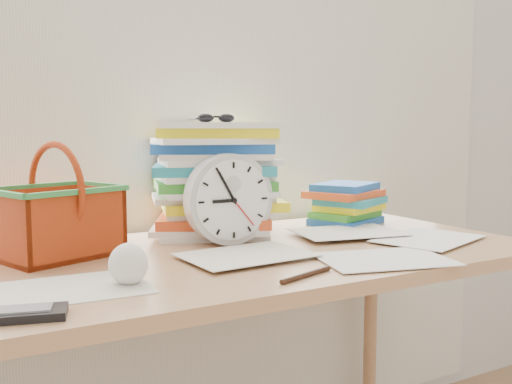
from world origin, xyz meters
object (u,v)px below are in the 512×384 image
desk (245,281)px  clock (229,199)px  basket (56,201)px  calculator (21,314)px  book_stack (346,204)px  paper_stack (216,179)px

desk → clock: 0.21m
basket → calculator: (-0.13, -0.42, -0.12)m
book_stack → basket: basket is taller
clock → basket: (-0.40, 0.06, 0.01)m
calculator → desk: bearing=42.4°
book_stack → basket: 0.85m
paper_stack → calculator: (-0.56, -0.50, -0.14)m
clock → basket: basket is taller
desk → paper_stack: bearing=81.4°
desk → basket: (-0.40, 0.15, 0.20)m
desk → calculator: (-0.52, -0.27, 0.08)m
desk → calculator: 0.59m
basket → book_stack: bearing=-17.9°
clock → basket: bearing=171.3°
calculator → basket: bearing=88.1°
desk → paper_stack: (0.03, 0.23, 0.23)m
clock → basket: 0.40m
calculator → paper_stack: bearing=56.9°
desk → clock: clock is taller
book_stack → basket: size_ratio=0.98×
paper_stack → book_stack: (0.41, -0.04, -0.09)m
desk → basket: bearing=159.6°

